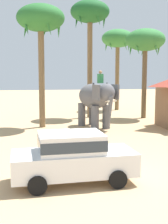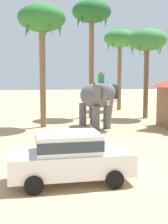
% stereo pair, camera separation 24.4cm
% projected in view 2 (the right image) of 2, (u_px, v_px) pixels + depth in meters
% --- Properties ---
extents(ground_plane, '(120.00, 120.00, 0.00)m').
position_uv_depth(ground_plane, '(91.00, 176.00, 10.90)').
color(ground_plane, tan).
extents(car_sedan_foreground, '(4.18, 2.03, 1.70)m').
position_uv_depth(car_sedan_foreground, '(70.00, 156.00, 10.12)').
color(car_sedan_foreground, white).
rests_on(car_sedan_foreground, ground).
extents(elephant_with_mahout, '(2.63, 4.01, 3.88)m').
position_uv_depth(elephant_with_mahout, '(96.00, 99.00, 20.45)').
color(elephant_with_mahout, slate).
rests_on(elephant_with_mahout, ground).
extents(palm_tree_behind_elephant, '(3.20, 3.20, 7.31)m').
position_uv_depth(palm_tree_behind_elephant, '(147.00, 42.00, 24.46)').
color(palm_tree_behind_elephant, brown).
rests_on(palm_tree_behind_elephant, ground).
extents(palm_tree_near_hut, '(3.20, 3.20, 8.24)m').
position_uv_depth(palm_tree_near_hut, '(42.00, 22.00, 20.08)').
color(palm_tree_near_hut, brown).
rests_on(palm_tree_near_hut, ground).
extents(palm_tree_left_of_road, '(3.20, 3.20, 8.08)m').
position_uv_depth(palm_tree_left_of_road, '(120.00, 41.00, 30.08)').
color(palm_tree_left_of_road, brown).
rests_on(palm_tree_left_of_road, ground).
extents(palm_tree_far_back, '(3.20, 3.20, 9.61)m').
position_uv_depth(palm_tree_far_back, '(92.00, 16.00, 24.64)').
color(palm_tree_far_back, brown).
rests_on(palm_tree_far_back, ground).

